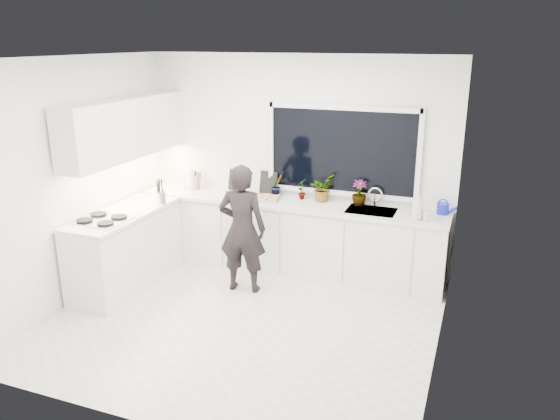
% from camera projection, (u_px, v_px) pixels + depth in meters
% --- Properties ---
extents(floor, '(4.00, 3.50, 0.02)m').
position_uv_depth(floor, '(241.00, 321.00, 5.81)').
color(floor, beige).
rests_on(floor, ground).
extents(wall_back, '(4.00, 0.02, 2.70)m').
position_uv_depth(wall_back, '(297.00, 163.00, 6.97)').
color(wall_back, white).
rests_on(wall_back, ground).
extents(wall_left, '(0.02, 3.50, 2.70)m').
position_uv_depth(wall_left, '(75.00, 181.00, 6.08)').
color(wall_left, white).
rests_on(wall_left, ground).
extents(wall_right, '(0.02, 3.50, 2.70)m').
position_uv_depth(wall_right, '(449.00, 222.00, 4.72)').
color(wall_right, white).
rests_on(wall_right, ground).
extents(ceiling, '(4.00, 3.50, 0.02)m').
position_uv_depth(ceiling, '(235.00, 57.00, 4.99)').
color(ceiling, white).
rests_on(ceiling, wall_back).
extents(window, '(1.80, 0.02, 1.00)m').
position_uv_depth(window, '(342.00, 151.00, 6.67)').
color(window, black).
rests_on(window, wall_back).
extents(base_cabinets_back, '(3.92, 0.58, 0.88)m').
position_uv_depth(base_cabinets_back, '(288.00, 237.00, 6.97)').
color(base_cabinets_back, white).
rests_on(base_cabinets_back, floor).
extents(base_cabinets_left, '(0.58, 1.60, 0.88)m').
position_uv_depth(base_cabinets_left, '(126.00, 250.00, 6.55)').
color(base_cabinets_left, white).
rests_on(base_cabinets_left, floor).
extents(countertop_back, '(3.94, 0.62, 0.04)m').
position_uv_depth(countertop_back, '(288.00, 203.00, 6.82)').
color(countertop_back, silver).
rests_on(countertop_back, base_cabinets_back).
extents(countertop_left, '(0.62, 1.60, 0.04)m').
position_uv_depth(countertop_left, '(123.00, 214.00, 6.41)').
color(countertop_left, silver).
rests_on(countertop_left, base_cabinets_left).
extents(upper_cabinets, '(0.34, 2.10, 0.70)m').
position_uv_depth(upper_cabinets, '(126.00, 128.00, 6.48)').
color(upper_cabinets, white).
rests_on(upper_cabinets, wall_left).
extents(sink, '(0.58, 0.42, 0.14)m').
position_uv_depth(sink, '(371.00, 214.00, 6.48)').
color(sink, silver).
rests_on(sink, countertop_back).
extents(faucet, '(0.03, 0.03, 0.22)m').
position_uv_depth(faucet, '(375.00, 197.00, 6.61)').
color(faucet, silver).
rests_on(faucet, countertop_back).
extents(stovetop, '(0.56, 0.48, 0.03)m').
position_uv_depth(stovetop, '(102.00, 219.00, 6.10)').
color(stovetop, black).
rests_on(stovetop, countertop_left).
extents(person, '(0.60, 0.44, 1.53)m').
position_uv_depth(person, '(242.00, 229.00, 6.31)').
color(person, black).
rests_on(person, floor).
extents(pizza_tray, '(0.52, 0.42, 0.03)m').
position_uv_depth(pizza_tray, '(262.00, 198.00, 6.91)').
color(pizza_tray, '#BABBBF').
rests_on(pizza_tray, countertop_back).
extents(pizza, '(0.48, 0.38, 0.01)m').
position_uv_depth(pizza, '(262.00, 197.00, 6.90)').
color(pizza, '#AC2916').
rests_on(pizza, pizza_tray).
extents(watering_can, '(0.19, 0.19, 0.13)m').
position_uv_depth(watering_can, '(443.00, 209.00, 6.32)').
color(watering_can, '#131DB3').
rests_on(watering_can, countertop_back).
extents(paper_towel_roll, '(0.14, 0.14, 0.26)m').
position_uv_depth(paper_towel_roll, '(191.00, 179.00, 7.36)').
color(paper_towel_roll, white).
rests_on(paper_towel_roll, countertop_back).
extents(knife_block, '(0.14, 0.11, 0.22)m').
position_uv_depth(knife_block, '(195.00, 180.00, 7.39)').
color(knife_block, '#9F7B4A').
rests_on(knife_block, countertop_back).
extents(utensil_crock, '(0.15, 0.15, 0.16)m').
position_uv_depth(utensil_crock, '(161.00, 197.00, 6.70)').
color(utensil_crock, silver).
rests_on(utensil_crock, countertop_left).
extents(picture_frame_large, '(0.22, 0.08, 0.28)m').
position_uv_depth(picture_frame_large, '(235.00, 180.00, 7.28)').
color(picture_frame_large, black).
rests_on(picture_frame_large, countertop_back).
extents(picture_frame_small, '(0.25, 0.06, 0.30)m').
position_uv_depth(picture_frame_small, '(268.00, 183.00, 7.11)').
color(picture_frame_small, black).
rests_on(picture_frame_small, countertop_back).
extents(herb_plants, '(1.28, 0.33, 0.34)m').
position_uv_depth(herb_plants, '(322.00, 189.00, 6.78)').
color(herb_plants, '#26662D').
rests_on(herb_plants, countertop_back).
extents(soap_bottles, '(0.24, 0.16, 0.32)m').
position_uv_depth(soap_bottles, '(419.00, 207.00, 6.10)').
color(soap_bottles, '#D8BF66').
rests_on(soap_bottles, countertop_back).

